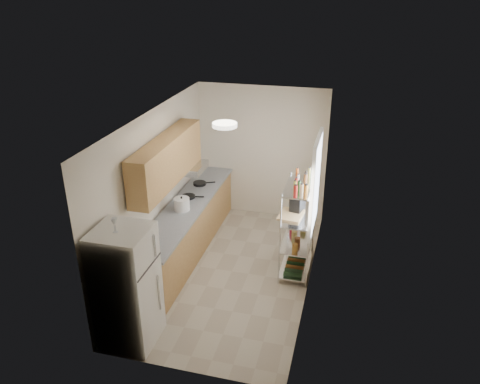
% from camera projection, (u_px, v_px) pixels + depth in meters
% --- Properties ---
extents(room, '(2.52, 4.42, 2.62)m').
position_uv_depth(room, '(231.00, 200.00, 7.12)').
color(room, '#AA9F8A').
rests_on(room, ground).
extents(counter_run, '(0.63, 3.51, 0.90)m').
position_uv_depth(counter_run, '(187.00, 228.00, 8.07)').
color(counter_run, tan).
rests_on(counter_run, ground).
extents(upper_cabinets, '(0.33, 2.20, 0.72)m').
position_uv_depth(upper_cabinets, '(167.00, 160.00, 7.24)').
color(upper_cabinets, tan).
rests_on(upper_cabinets, room).
extents(range_hood, '(0.50, 0.60, 0.12)m').
position_uv_depth(range_hood, '(190.00, 167.00, 8.10)').
color(range_hood, '#B7BABC').
rests_on(range_hood, room).
extents(window, '(0.06, 1.00, 1.46)m').
position_uv_depth(window, '(316.00, 184.00, 7.05)').
color(window, white).
rests_on(window, room).
extents(bakers_rack, '(0.45, 0.90, 1.73)m').
position_uv_depth(bakers_rack, '(299.00, 210.00, 7.23)').
color(bakers_rack, silver).
rests_on(bakers_rack, ground).
extents(ceiling_dome, '(0.34, 0.34, 0.05)m').
position_uv_depth(ceiling_dome, '(225.00, 125.00, 6.33)').
color(ceiling_dome, white).
rests_on(ceiling_dome, room).
extents(refrigerator, '(0.68, 0.68, 1.65)m').
position_uv_depth(refrigerator, '(127.00, 287.00, 5.91)').
color(refrigerator, silver).
rests_on(refrigerator, ground).
extents(wine_glass_a, '(0.06, 0.06, 0.17)m').
position_uv_depth(wine_glass_a, '(114.00, 226.00, 5.49)').
color(wine_glass_a, silver).
rests_on(wine_glass_a, refrigerator).
extents(wine_glass_b, '(0.07, 0.07, 0.19)m').
position_uv_depth(wine_glass_b, '(115.00, 225.00, 5.48)').
color(wine_glass_b, silver).
rests_on(wine_glass_b, refrigerator).
extents(rice_cooker, '(0.26, 0.26, 0.21)m').
position_uv_depth(rice_cooker, '(182.00, 204.00, 7.66)').
color(rice_cooker, white).
rests_on(rice_cooker, counter_run).
extents(frying_pan_large, '(0.27, 0.27, 0.04)m').
position_uv_depth(frying_pan_large, '(189.00, 197.00, 8.12)').
color(frying_pan_large, black).
rests_on(frying_pan_large, counter_run).
extents(frying_pan_small, '(0.32, 0.32, 0.05)m').
position_uv_depth(frying_pan_small, '(200.00, 183.00, 8.63)').
color(frying_pan_small, black).
rests_on(frying_pan_small, counter_run).
extents(cutting_board, '(0.39, 0.48, 0.03)m').
position_uv_depth(cutting_board, '(291.00, 215.00, 7.27)').
color(cutting_board, tan).
rests_on(cutting_board, bakers_rack).
extents(espresso_machine, '(0.23, 0.30, 0.31)m').
position_uv_depth(espresso_machine, '(297.00, 202.00, 7.35)').
color(espresso_machine, black).
rests_on(espresso_machine, bakers_rack).
extents(storage_bag, '(0.15, 0.18, 0.18)m').
position_uv_depth(storage_bag, '(294.00, 225.00, 7.74)').
color(storage_bag, maroon).
rests_on(storage_bag, bakers_rack).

